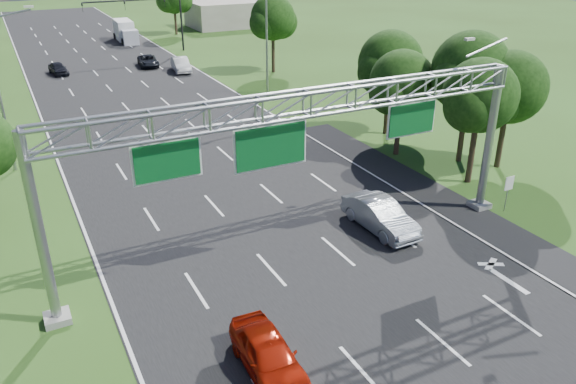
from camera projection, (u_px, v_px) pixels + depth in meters
ground at (185, 143)px, 41.51m from camera, size 220.00×220.00×0.00m
road at (185, 143)px, 41.51m from camera, size 18.00×180.00×0.02m
road_flare at (437, 198)px, 32.82m from camera, size 3.00×30.00×0.02m
sign_gantry at (308, 117)px, 24.22m from camera, size 23.50×1.00×9.56m
regulatory_sign at (509, 186)px, 30.66m from camera, size 0.60×0.08×2.10m
traffic_signal at (153, 11)px, 70.71m from camera, size 12.21×0.24×7.00m
streetlight_l_near at (1, 86)px, 34.48m from camera, size 2.97×0.22×10.16m
streetlight_r_mid at (265, 34)px, 51.94m from camera, size 2.97×0.22×10.16m
tree_cluster_right at (448, 81)px, 36.69m from camera, size 9.91×14.60×8.68m
tree_verge_rd at (273, 20)px, 60.39m from camera, size 5.76×4.80×8.28m
building_right at (227, 14)px, 92.62m from camera, size 12.00×9.00×4.00m
red_coupe at (268, 354)px, 19.58m from camera, size 1.90×4.36×1.46m
silver_sedan at (380, 215)px, 29.07m from camera, size 1.84×4.92×1.60m
car_queue_b at (148, 61)px, 65.10m from camera, size 2.61×4.73×1.25m
car_queue_c at (58, 69)px, 61.36m from camera, size 2.00×3.96×1.29m
car_queue_d at (181, 65)px, 62.65m from camera, size 2.21×4.84×1.54m
box_truck at (125, 32)px, 79.97m from camera, size 2.43×7.62×2.85m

